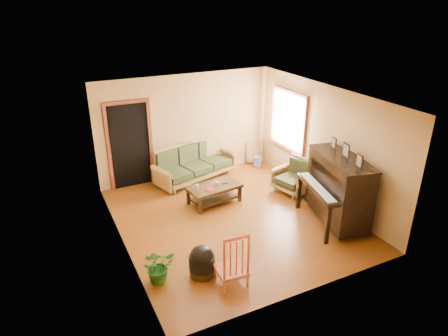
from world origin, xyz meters
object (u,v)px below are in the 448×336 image
sofa (195,163)px  red_chair (231,257)px  coffee_table (214,194)px  footstool (202,264)px  armchair (292,176)px  piano (338,190)px  potted_plant (158,266)px  ceramic_crock (257,161)px

sofa → red_chair: size_ratio=2.09×
coffee_table → footstool: (-1.24, -2.19, -0.01)m
armchair → piano: size_ratio=0.50×
coffee_table → footstool: bearing=-119.5°
piano → footstool: (-3.15, -0.36, -0.51)m
armchair → red_chair: size_ratio=0.81×
piano → red_chair: piano is taller
footstool → potted_plant: 0.72m
red_chair → footstool: bearing=136.2°
sofa → coffee_table: size_ratio=1.79×
piano → ceramic_crock: (0.01, 3.19, -0.58)m
coffee_table → red_chair: size_ratio=1.17×
armchair → ceramic_crock: size_ratio=2.95×
sofa → coffee_table: bearing=-109.8°
sofa → piano: (1.82, -3.15, 0.27)m
red_chair → piano: bearing=19.2°
coffee_table → footstool: 2.52m
armchair → ceramic_crock: (0.05, 1.69, -0.27)m
sofa → ceramic_crock: sofa is taller
red_chair → ceramic_crock: size_ratio=3.65×
coffee_table → armchair: bearing=-9.8°
piano → red_chair: bearing=-151.3°
potted_plant → armchair: bearing=24.0°
sofa → armchair: size_ratio=2.59×
piano → red_chair: (-2.80, -0.75, -0.21)m
sofa → footstool: (-1.32, -3.51, -0.24)m
sofa → potted_plant: sofa is taller
red_chair → potted_plant: size_ratio=1.71×
red_chair → ceramic_crock: red_chair is taller
armchair → footstool: (-3.11, -1.87, -0.20)m
coffee_table → sofa: bearing=86.2°
coffee_table → ceramic_crock: (1.92, 1.36, -0.08)m
potted_plant → piano: bearing=2.9°
armchair → piano: (0.04, -1.50, 0.31)m
piano → potted_plant: bearing=-163.4°
piano → potted_plant: piano is taller
armchair → red_chair: 3.57m
coffee_table → potted_plant: (-1.93, -2.02, 0.08)m
piano → red_chair: 2.90m
sofa → footstool: bearing=-126.7°
armchair → potted_plant: bearing=-171.4°
piano → ceramic_crock: bearing=103.5°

